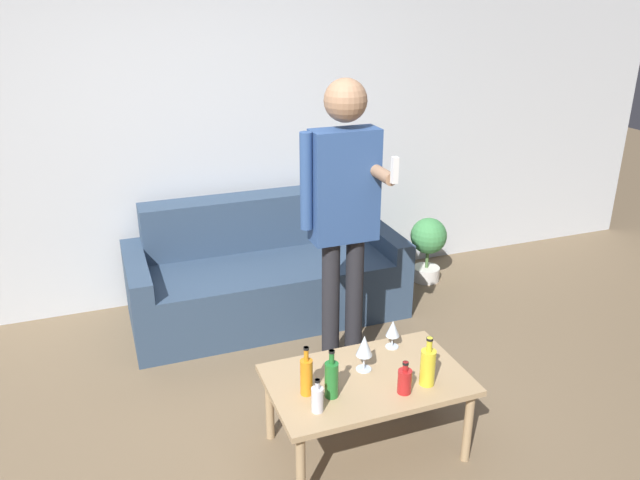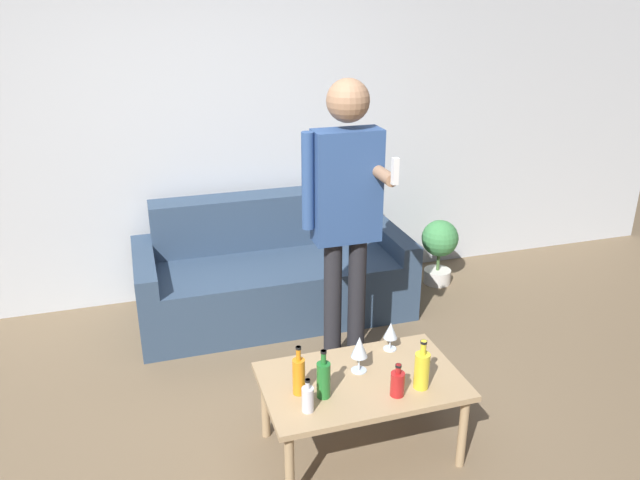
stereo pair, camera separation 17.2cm
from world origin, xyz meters
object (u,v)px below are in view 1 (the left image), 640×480
object	(u,v)px
bottle_orange	(317,399)
coffee_table	(367,385)
person_standing_front	(343,204)
couch	(265,274)

from	to	relation	value
bottle_orange	coffee_table	bearing A→B (deg)	26.52
person_standing_front	couch	bearing A→B (deg)	105.74
couch	coffee_table	size ratio (longest dim) A/B	1.96
couch	coffee_table	xyz separation A→B (m)	(0.07, -1.61, 0.09)
person_standing_front	coffee_table	bearing A→B (deg)	-102.85
coffee_table	bottle_orange	xyz separation A→B (m)	(-0.32, -0.16, 0.11)
couch	person_standing_front	distance (m)	1.19
coffee_table	person_standing_front	bearing A→B (deg)	77.15
coffee_table	person_standing_front	xyz separation A→B (m)	(0.17, 0.75, 0.69)
bottle_orange	person_standing_front	xyz separation A→B (m)	(0.49, 0.90, 0.58)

